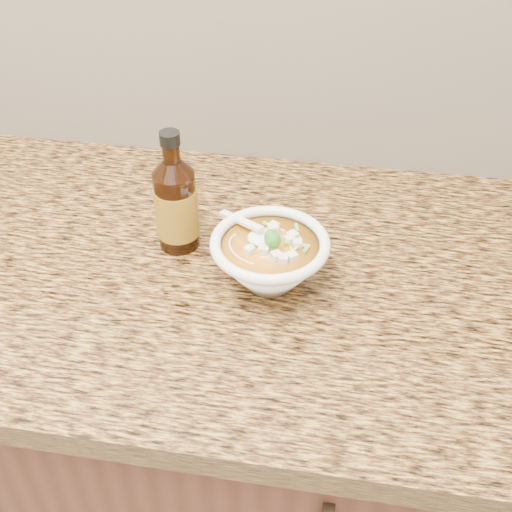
# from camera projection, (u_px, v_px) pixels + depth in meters

# --- Properties ---
(cabinet) EXTENTS (4.00, 0.65, 0.86)m
(cabinet) POSITION_uv_depth(u_px,v_px,m) (86.00, 417.00, 1.32)
(cabinet) COLOR #381C11
(cabinet) RESTS_ON ground
(counter_slab) EXTENTS (4.00, 0.68, 0.04)m
(counter_slab) POSITION_uv_depth(u_px,v_px,m) (39.00, 249.00, 1.04)
(counter_slab) COLOR #A27E3B
(counter_slab) RESTS_ON cabinet
(soup_bowl) EXTENTS (0.17, 0.17, 0.10)m
(soup_bowl) POSITION_uv_depth(u_px,v_px,m) (270.00, 260.00, 0.92)
(soup_bowl) COLOR white
(soup_bowl) RESTS_ON counter_slab
(hot_sauce_bottle) EXTENTS (0.08, 0.08, 0.20)m
(hot_sauce_bottle) POSITION_uv_depth(u_px,v_px,m) (176.00, 205.00, 0.97)
(hot_sauce_bottle) COLOR black
(hot_sauce_bottle) RESTS_ON counter_slab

